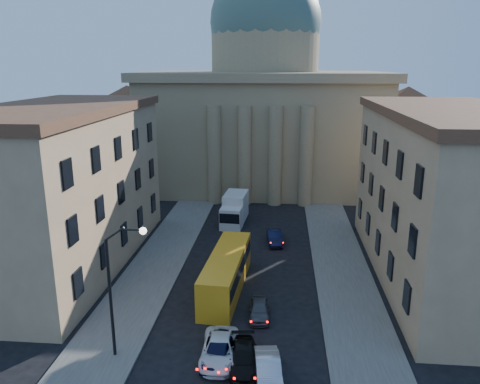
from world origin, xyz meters
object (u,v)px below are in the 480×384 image
object	(u,v)px
street_lamp	(118,281)
car_left_near	(219,351)
box_truck	(234,210)
city_bus	(226,271)
car_right_near	(268,370)

from	to	relation	value
street_lamp	car_left_near	size ratio (longest dim) A/B	2.14
street_lamp	box_truck	distance (m)	27.33
car_left_near	box_truck	world-z (taller)	box_truck
car_left_near	street_lamp	bearing A→B (deg)	-170.92
street_lamp	city_bus	size ratio (longest dim) A/B	0.79
car_left_near	city_bus	xyz separation A→B (m)	(-0.68, 9.58, 0.97)
car_right_near	box_truck	world-z (taller)	box_truck
street_lamp	car_right_near	size ratio (longest dim) A/B	2.12
car_left_near	city_bus	distance (m)	9.65
box_truck	car_right_near	bearing A→B (deg)	-75.79
car_left_near	box_truck	distance (m)	26.63
street_lamp	box_truck	bearing A→B (deg)	80.57
city_bus	box_truck	distance (m)	17.01
car_right_near	box_truck	bearing A→B (deg)	92.66
car_right_near	city_bus	xyz separation A→B (m)	(-3.81, 11.19, 0.99)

